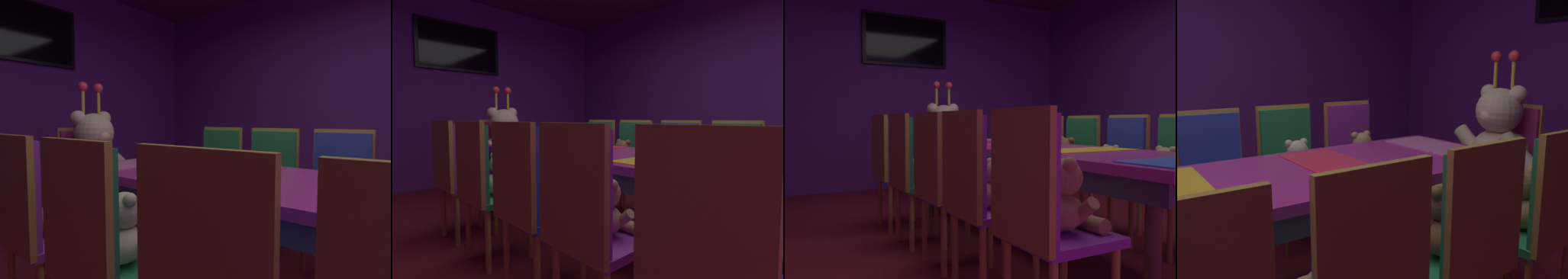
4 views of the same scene
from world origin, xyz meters
TOP-DOWN VIEW (x-y plane):
  - ground_plane at (0.00, 0.00)m, footprint 7.90×7.90m
  - wall_back at (0.00, 3.20)m, footprint 5.20×0.12m
  - banquet_table at (0.00, -0.00)m, footprint 0.90×2.81m
  - chair_left_0 at (-0.83, -1.06)m, footprint 0.42×0.41m
  - teddy_left_0 at (-0.69, -1.06)m, footprint 0.27×0.34m
  - chair_left_1 at (-0.83, -0.52)m, footprint 0.42×0.41m
  - teddy_left_1 at (-0.69, -0.52)m, footprint 0.22×0.29m
  - chair_left_2 at (-0.83, -0.03)m, footprint 0.42×0.41m
  - chair_left_3 at (-0.84, 0.51)m, footprint 0.42×0.41m
  - teddy_left_3 at (-0.70, 0.51)m, footprint 0.25×0.32m
  - chair_left_4 at (-0.84, 1.05)m, footprint 0.42×0.41m
  - teddy_left_4 at (-0.70, 1.05)m, footprint 0.25×0.33m
  - teddy_right_1 at (0.69, -0.50)m, footprint 0.24×0.31m
  - chair_right_2 at (0.84, 0.01)m, footprint 0.42×0.41m
  - teddy_right_2 at (0.69, 0.01)m, footprint 0.23×0.30m
  - chair_right_3 at (0.82, 0.54)m, footprint 0.42×0.41m
  - teddy_right_3 at (0.67, 0.54)m, footprint 0.27×0.35m
  - chair_right_4 at (0.83, 1.06)m, footprint 0.42×0.41m
  - teddy_right_4 at (0.68, 1.06)m, footprint 0.26×0.33m
  - throne_chair at (0.00, 1.95)m, footprint 0.41×0.42m
  - king_teddy_bear at (0.00, 1.78)m, footprint 0.71×0.55m
  - wall_tv at (0.00, 3.11)m, footprint 1.20×0.06m

SIDE VIEW (x-z plane):
  - ground_plane at x=0.00m, z-range 0.00..0.00m
  - teddy_left_1 at x=-0.69m, z-range 0.44..0.71m
  - teddy_right_2 at x=0.69m, z-range 0.44..0.72m
  - teddy_right_1 at x=0.69m, z-range 0.44..0.73m
  - teddy_left_3 at x=-0.70m, z-range 0.44..0.74m
  - teddy_left_4 at x=-0.70m, z-range 0.44..0.74m
  - teddy_right_4 at x=0.68m, z-range 0.44..0.75m
  - chair_left_0 at x=-0.83m, z-range 0.10..1.09m
  - chair_left_1 at x=-0.83m, z-range 0.10..1.09m
  - chair_left_2 at x=-0.83m, z-range 0.10..1.09m
  - chair_left_3 at x=-0.84m, z-range 0.10..1.09m
  - chair_left_4 at x=-0.84m, z-range 0.10..1.09m
  - chair_right_2 at x=0.84m, z-range 0.10..1.09m
  - chair_right_3 at x=0.82m, z-range 0.10..1.09m
  - chair_right_4 at x=0.83m, z-range 0.10..1.09m
  - throne_chair at x=0.00m, z-range 0.10..1.09m
  - teddy_left_0 at x=-0.69m, z-range 0.44..0.76m
  - teddy_right_3 at x=0.67m, z-range 0.43..0.76m
  - banquet_table at x=0.00m, z-range 0.28..1.03m
  - king_teddy_bear at x=0.00m, z-range 0.29..1.21m
  - wall_back at x=0.00m, z-range 0.00..2.80m
  - wall_tv at x=0.00m, z-range 1.70..2.40m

